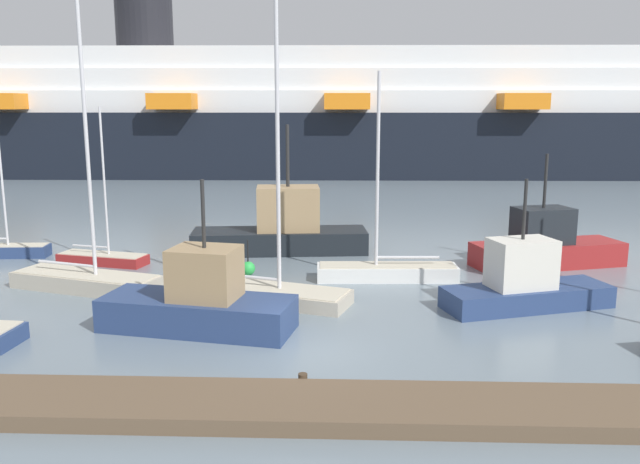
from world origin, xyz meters
The scene contains 13 objects.
ground_plane centered at (0.00, 0.00, 0.00)m, with size 600.00×600.00×0.00m, color slate.
dock_pier centered at (0.00, -3.87, 0.20)m, with size 26.01×2.56×0.48m.
sailboat_0 centered at (-10.21, 10.78, 0.34)m, with size 4.40×2.17×7.23m.
sailboat_1 centered at (-9.28, 6.47, 0.53)m, with size 6.42×3.52×11.54m.
sailboat_2 centered at (-1.83, 5.22, 0.48)m, with size 6.56×3.77×11.16m.
sailboat_5 centered at (2.87, 8.44, 0.47)m, with size 5.97×1.56×8.64m.
sailboat_7 centered at (-15.68, 11.97, 0.40)m, with size 4.61×1.36×7.00m.
fishing_boat_0 centered at (-2.05, 13.65, 1.14)m, with size 8.91×3.39×6.36m.
fishing_boat_1 centered at (7.63, 4.77, 0.89)m, with size 6.48×3.67×4.74m.
fishing_boat_2 centered at (-3.68, 2.00, 0.94)m, with size 6.61×3.36×4.99m.
fishing_boat_3 centered at (10.30, 11.15, 0.95)m, with size 7.27×3.96×5.16m.
channel_buoy_1 centered at (-3.13, 8.97, 0.32)m, with size 0.61×0.61×1.58m.
cruise_ship centered at (0.82, 53.36, 5.98)m, with size 119.26×20.64×18.91m.
Camera 1 is at (1.04, -18.31, 7.31)m, focal length 36.48 mm.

